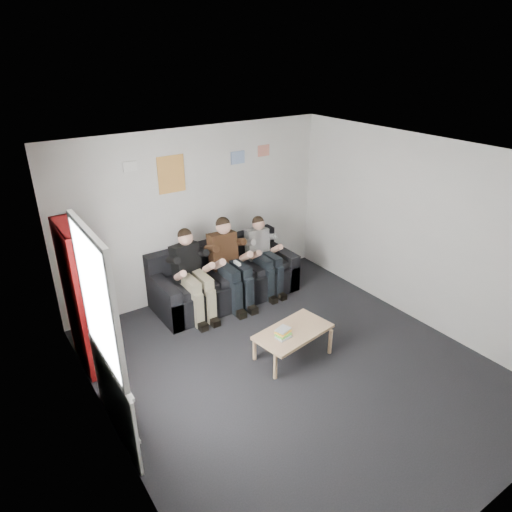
% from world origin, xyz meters
% --- Properties ---
extents(room_shell, '(5.00, 5.00, 5.00)m').
position_xyz_m(room_shell, '(0.00, 0.00, 1.35)').
color(room_shell, black).
rests_on(room_shell, ground).
extents(sofa, '(2.32, 0.95, 0.90)m').
position_xyz_m(sofa, '(0.19, 2.06, 0.32)').
color(sofa, black).
rests_on(sofa, ground).
extents(bookshelf, '(0.29, 0.86, 1.91)m').
position_xyz_m(bookshelf, '(-2.08, 1.59, 0.95)').
color(bookshelf, maroon).
rests_on(bookshelf, ground).
extents(coffee_table, '(1.01, 0.56, 0.40)m').
position_xyz_m(coffee_table, '(0.13, 0.20, 0.36)').
color(coffee_table, tan).
rests_on(coffee_table, ground).
extents(game_cases, '(0.25, 0.23, 0.06)m').
position_xyz_m(game_cases, '(-0.04, 0.19, 0.43)').
color(game_cases, silver).
rests_on(game_cases, coffee_table).
extents(person_left, '(0.40, 0.87, 1.36)m').
position_xyz_m(person_left, '(-0.46, 1.85, 0.68)').
color(person_left, black).
rests_on(person_left, sofa).
extents(person_middle, '(0.42, 0.91, 1.40)m').
position_xyz_m(person_middle, '(0.19, 1.85, 0.70)').
color(person_middle, '#492E18').
rests_on(person_middle, sofa).
extents(person_right, '(0.37, 0.79, 1.28)m').
position_xyz_m(person_right, '(0.83, 1.86, 0.65)').
color(person_right, white).
rests_on(person_right, sofa).
extents(radiator, '(0.10, 0.64, 0.60)m').
position_xyz_m(radiator, '(-2.15, 0.20, 0.35)').
color(radiator, silver).
rests_on(radiator, ground).
extents(window, '(0.05, 1.30, 2.36)m').
position_xyz_m(window, '(-2.22, 0.20, 1.03)').
color(window, white).
rests_on(window, room_shell).
extents(poster_large, '(0.42, 0.01, 0.55)m').
position_xyz_m(poster_large, '(-0.40, 2.49, 2.05)').
color(poster_large, gold).
rests_on(poster_large, room_shell).
extents(poster_blue, '(0.25, 0.01, 0.20)m').
position_xyz_m(poster_blue, '(0.75, 2.49, 2.15)').
color(poster_blue, '#3B73CA').
rests_on(poster_blue, room_shell).
extents(poster_pink, '(0.22, 0.01, 0.18)m').
position_xyz_m(poster_pink, '(1.25, 2.49, 2.20)').
color(poster_pink, '#C93F90').
rests_on(poster_pink, room_shell).
extents(poster_sign, '(0.20, 0.01, 0.14)m').
position_xyz_m(poster_sign, '(-1.00, 2.49, 2.25)').
color(poster_sign, white).
rests_on(poster_sign, room_shell).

